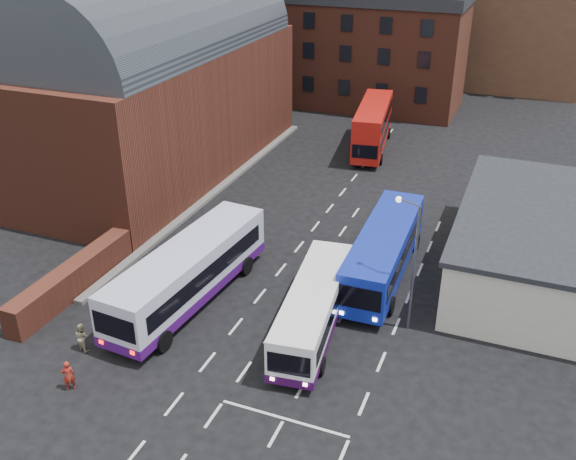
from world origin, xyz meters
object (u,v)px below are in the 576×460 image
at_px(bus_white_inbound, 313,306).
at_px(bus_blue, 384,250).
at_px(bus_red_double, 373,126).
at_px(pedestrian_beige, 82,337).
at_px(street_lamp, 411,254).
at_px(bus_white_outbound, 188,270).
at_px(pedestrian_red, 68,375).

bearing_deg(bus_white_inbound, bus_blue, -113.38).
height_order(bus_red_double, pedestrian_beige, bus_red_double).
bearing_deg(street_lamp, pedestrian_beige, -151.44).
height_order(bus_white_outbound, bus_white_inbound, bus_white_outbound).
relative_size(bus_white_inbound, pedestrian_red, 6.43).
distance_m(bus_white_outbound, bus_blue, 11.56).
height_order(pedestrian_red, pedestrian_beige, pedestrian_red).
distance_m(bus_white_outbound, pedestrian_red, 8.87).
relative_size(bus_white_outbound, pedestrian_beige, 8.21).
bearing_deg(bus_white_outbound, pedestrian_beige, -110.51).
xyz_separation_m(bus_white_outbound, bus_white_inbound, (7.50, -0.24, -0.39)).
height_order(bus_white_outbound, pedestrian_red, bus_white_outbound).
relative_size(bus_blue, bus_red_double, 1.07).
height_order(street_lamp, pedestrian_beige, street_lamp).
relative_size(bus_white_outbound, pedestrian_red, 7.93).
xyz_separation_m(bus_white_outbound, street_lamp, (11.88, 2.03, 2.40)).
height_order(bus_red_double, street_lamp, street_lamp).
bearing_deg(pedestrian_beige, bus_white_inbound, -138.05).
bearing_deg(bus_white_inbound, pedestrian_beige, 22.08).
relative_size(bus_white_outbound, street_lamp, 1.73).
distance_m(bus_white_outbound, pedestrian_beige, 6.71).
xyz_separation_m(bus_red_double, pedestrian_red, (-4.59, -36.59, -1.47)).
distance_m(pedestrian_red, pedestrian_beige, 3.00).
bearing_deg(bus_blue, pedestrian_beige, 44.03).
relative_size(pedestrian_red, pedestrian_beige, 1.04).
bearing_deg(bus_white_outbound, bus_white_inbound, 2.92).
height_order(bus_white_inbound, pedestrian_beige, bus_white_inbound).
relative_size(bus_red_double, street_lamp, 1.49).
distance_m(bus_white_inbound, bus_blue, 7.10).
bearing_deg(bus_blue, pedestrian_red, 52.67).
bearing_deg(pedestrian_red, bus_blue, -170.34).
distance_m(bus_red_double, pedestrian_red, 36.91).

